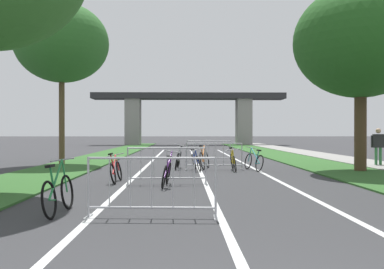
% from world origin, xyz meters
% --- Properties ---
extents(grass_verge_left, '(2.73, 57.60, 0.05)m').
position_xyz_m(grass_verge_left, '(-5.42, 23.56, 0.03)').
color(grass_verge_left, '#2D5B26').
rests_on(grass_verge_left, ground).
extents(grass_verge_right, '(2.73, 57.60, 0.05)m').
position_xyz_m(grass_verge_right, '(5.42, 23.56, 0.03)').
color(grass_verge_right, '#2D5B26').
rests_on(grass_verge_right, ground).
extents(sidewalk_path_right, '(2.22, 57.60, 0.08)m').
position_xyz_m(sidewalk_path_right, '(7.89, 23.56, 0.04)').
color(sidewalk_path_right, gray).
rests_on(sidewalk_path_right, ground).
extents(lane_stripe_center, '(0.14, 33.32, 0.01)m').
position_xyz_m(lane_stripe_center, '(0.00, 16.66, 0.00)').
color(lane_stripe_center, silver).
rests_on(lane_stripe_center, ground).
extents(lane_stripe_right_lane, '(0.14, 33.32, 0.01)m').
position_xyz_m(lane_stripe_right_lane, '(2.23, 16.66, 0.00)').
color(lane_stripe_right_lane, silver).
rests_on(lane_stripe_right_lane, ground).
extents(lane_stripe_left_lane, '(0.14, 33.32, 0.01)m').
position_xyz_m(lane_stripe_left_lane, '(-2.23, 16.66, 0.00)').
color(lane_stripe_left_lane, silver).
rests_on(lane_stripe_left_lane, ground).
extents(overpass_bridge, '(22.07, 2.86, 5.95)m').
position_xyz_m(overpass_bridge, '(0.00, 47.60, 4.12)').
color(overpass_bridge, '#2D2D30').
rests_on(overpass_bridge, ground).
extents(tree_left_pine_far, '(4.21, 4.21, 7.29)m').
position_xyz_m(tree_left_pine_far, '(-6.11, 17.16, 5.49)').
color(tree_left_pine_far, brown).
rests_on(tree_left_pine_far, ground).
extents(tree_right_cypress_far, '(4.91, 4.91, 6.93)m').
position_xyz_m(tree_right_cypress_far, '(5.93, 13.42, 4.82)').
color(tree_right_cypress_far, '#4C3823').
rests_on(tree_right_cypress_far, ground).
extents(crowd_barrier_nearest, '(2.27, 0.56, 1.05)m').
position_xyz_m(crowd_barrier_nearest, '(-1.19, 4.93, 0.52)').
color(crowd_barrier_nearest, '#ADADB2').
rests_on(crowd_barrier_nearest, ground).
extents(crowd_barrier_second, '(2.27, 0.56, 1.05)m').
position_xyz_m(crowd_barrier_second, '(-1.10, 9.70, 0.52)').
color(crowd_barrier_second, '#ADADB2').
rests_on(crowd_barrier_second, ground).
extents(crowd_barrier_third, '(2.26, 0.46, 1.05)m').
position_xyz_m(crowd_barrier_third, '(0.57, 14.47, 0.52)').
color(crowd_barrier_third, '#ADADB2').
rests_on(crowd_barrier_third, ground).
extents(crowd_barrier_fourth, '(2.27, 0.54, 1.05)m').
position_xyz_m(crowd_barrier_fourth, '(0.64, 19.24, 0.52)').
color(crowd_barrier_fourth, '#ADADB2').
rests_on(crowd_barrier_fourth, ground).
extents(bicycle_orange_0, '(0.56, 1.69, 0.96)m').
position_xyz_m(bicycle_orange_0, '(0.21, 14.89, 0.39)').
color(bicycle_orange_0, black).
rests_on(bicycle_orange_0, ground).
extents(bicycle_silver_1, '(0.47, 1.74, 1.02)m').
position_xyz_m(bicycle_silver_1, '(-0.83, 14.95, 0.38)').
color(bicycle_silver_1, black).
rests_on(bicycle_silver_1, ground).
extents(bicycle_green_2, '(0.47, 1.66, 1.00)m').
position_xyz_m(bicycle_green_2, '(-2.89, 5.32, 0.37)').
color(bicycle_green_2, black).
rests_on(bicycle_green_2, ground).
extents(bicycle_yellow_3, '(0.53, 1.63, 0.90)m').
position_xyz_m(bicycle_yellow_3, '(1.27, 14.00, 0.36)').
color(bicycle_yellow_3, black).
rests_on(bicycle_yellow_3, ground).
extents(bicycle_blue_4, '(0.46, 1.68, 0.86)m').
position_xyz_m(bicycle_blue_4, '(-0.16, 14.11, 0.35)').
color(bicycle_blue_4, black).
rests_on(bicycle_blue_4, ground).
extents(bicycle_red_5, '(0.52, 1.61, 0.88)m').
position_xyz_m(bicycle_red_5, '(-2.62, 10.25, 0.34)').
color(bicycle_red_5, black).
rests_on(bicycle_red_5, ground).
extents(bicycle_teal_6, '(0.58, 1.71, 0.91)m').
position_xyz_m(bicycle_teal_6, '(2.08, 14.08, 0.36)').
color(bicycle_teal_6, black).
rests_on(bicycle_teal_6, ground).
extents(bicycle_purple_7, '(0.51, 1.66, 0.98)m').
position_xyz_m(bicycle_purple_7, '(-1.09, 9.26, 0.36)').
color(bicycle_purple_7, black).
rests_on(bicycle_purple_7, ground).
extents(pedestrian_pushing_bike, '(0.58, 0.37, 1.64)m').
position_xyz_m(pedestrian_pushing_bike, '(7.73, 15.91, 1.00)').
color(pedestrian_pushing_bike, '#33723F').
rests_on(pedestrian_pushing_bike, ground).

